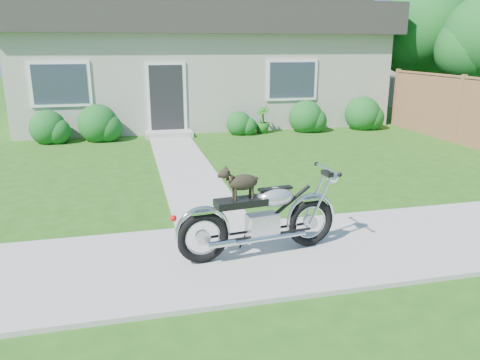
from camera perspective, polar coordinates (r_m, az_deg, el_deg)
The scene contains 10 objects.
ground at distance 6.63m, azimuth 11.79°, elevation -7.94°, with size 80.00×80.00×0.00m, color #235114.
sidewalk at distance 6.62m, azimuth 11.80°, elevation -7.78°, with size 24.00×2.20×0.04m, color #9E9B93.
walkway at distance 10.84m, azimuth -6.85°, elevation 1.85°, with size 1.20×8.00×0.03m, color #9E9B93.
house at distance 17.65m, azimuth -4.97°, elevation 14.41°, with size 12.60×7.03×4.50m.
fence at distance 14.46m, azimuth 25.25°, elevation 7.75°, with size 0.12×6.62×1.90m.
tree_far at distance 18.88m, azimuth 21.98°, elevation 16.27°, with size 3.13×3.13×4.80m.
shrub_row at distance 14.40m, azimuth -1.93°, elevation 7.29°, with size 10.78×1.15×1.15m.
potted_plant_left at distance 14.19m, azimuth -16.12°, elevation 6.27°, with size 0.71×0.61×0.79m, color #16561B.
potted_plant_right at distance 14.75m, azimuth 2.75°, elevation 7.32°, with size 0.46×0.46×0.82m, color #1F651B.
motorcycle_with_dog at distance 6.02m, azimuth 2.66°, elevation -4.39°, with size 2.22×0.63×1.19m.
Camera 1 is at (-2.70, -5.44, 2.66)m, focal length 35.00 mm.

